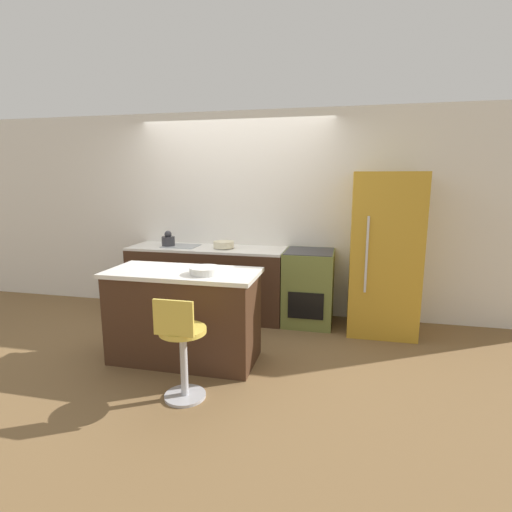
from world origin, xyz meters
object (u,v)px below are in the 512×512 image
oven_range (309,287)px  stool_chair (182,349)px  kettle (168,240)px  mixing_bowl (224,245)px  refrigerator (384,254)px

oven_range → stool_chair: size_ratio=1.03×
oven_range → stool_chair: (-0.81, -1.99, -0.02)m
kettle → mixing_bowl: size_ratio=0.75×
refrigerator → stool_chair: refrigerator is taller
stool_chair → kettle: kettle is taller
oven_range → stool_chair: oven_range is taller
stool_chair → mixing_bowl: bearing=97.7°
refrigerator → stool_chair: 2.60m
stool_chair → kettle: size_ratio=4.52×
mixing_bowl → refrigerator: bearing=-0.7°
refrigerator → mixing_bowl: size_ratio=7.14×
oven_range → mixing_bowl: size_ratio=3.53×
stool_chair → mixing_bowl: 2.05m
kettle → mixing_bowl: 0.75m
stool_chair → oven_range: bearing=67.9°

